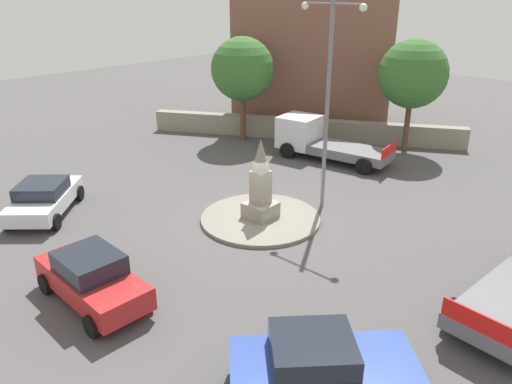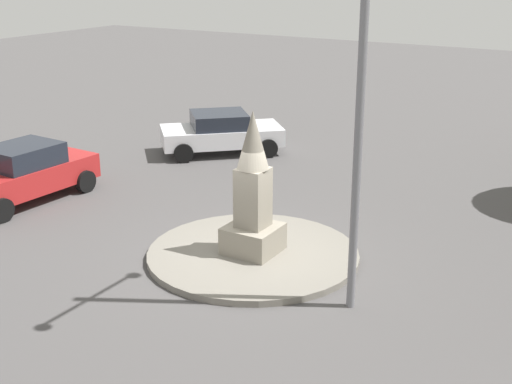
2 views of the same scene
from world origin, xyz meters
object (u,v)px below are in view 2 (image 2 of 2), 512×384
at_px(monument, 253,196).
at_px(car_white_approaching, 221,132).
at_px(streetlamp, 363,43).
at_px(car_red_far_side, 24,173).

relative_size(monument, car_white_approaching, 0.76).
xyz_separation_m(streetlamp, car_white_approaching, (7.91, 8.26, -4.30)).
bearing_deg(car_red_far_side, monument, -90.36).
height_order(streetlamp, car_white_approaching, streetlamp).
distance_m(monument, car_white_approaching, 8.83).
distance_m(monument, car_red_far_side, 7.41).
xyz_separation_m(car_red_far_side, car_white_approaching, (6.86, -1.92, -0.07)).
distance_m(monument, streetlamp, 4.66).
bearing_deg(streetlamp, monument, 70.39).
xyz_separation_m(monument, car_red_far_side, (0.05, 7.38, -0.66)).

